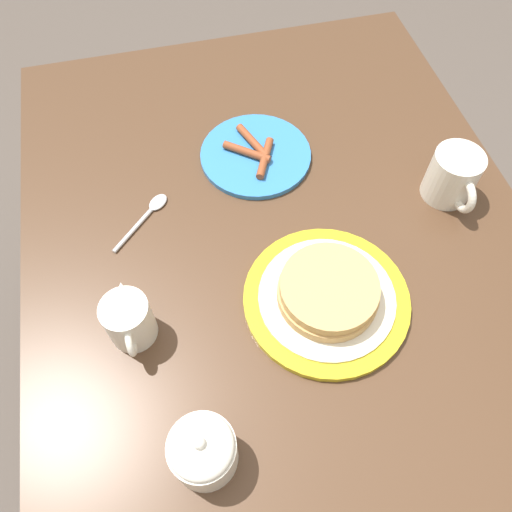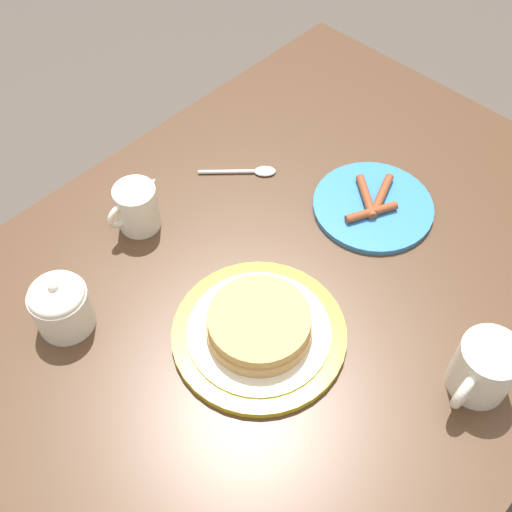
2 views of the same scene
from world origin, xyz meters
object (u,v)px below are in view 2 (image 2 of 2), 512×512
at_px(coffee_mug, 483,369).
at_px(creamer_pitcher, 137,206).
at_px(sugar_bowl, 61,305).
at_px(side_plate_bacon, 374,206).
at_px(pancake_plate, 257,331).
at_px(spoon, 250,171).

xyz_separation_m(coffee_mug, creamer_pitcher, (0.13, -0.54, -0.00)).
bearing_deg(sugar_bowl, side_plate_bacon, 159.04).
xyz_separation_m(side_plate_bacon, sugar_bowl, (0.48, -0.18, 0.04)).
bearing_deg(side_plate_bacon, pancake_plate, 5.83).
xyz_separation_m(pancake_plate, spoon, (-0.23, -0.24, -0.02)).
bearing_deg(sugar_bowl, spoon, -177.03).
distance_m(coffee_mug, sugar_bowl, 0.57).
relative_size(sugar_bowl, spoon, 0.90).
bearing_deg(coffee_mug, pancake_plate, -59.93).
relative_size(coffee_mug, spoon, 1.06).
bearing_deg(side_plate_bacon, creamer_pitcher, -41.22).
bearing_deg(sugar_bowl, pancake_plate, 128.16).
height_order(coffee_mug, creamer_pitcher, coffee_mug).
bearing_deg(spoon, coffee_mug, 81.04).
distance_m(side_plate_bacon, creamer_pitcher, 0.38).
distance_m(pancake_plate, side_plate_bacon, 0.31).
height_order(side_plate_bacon, sugar_bowl, sugar_bowl).
xyz_separation_m(pancake_plate, sugar_bowl, (0.17, -0.22, 0.03)).
xyz_separation_m(sugar_bowl, spoon, (-0.40, -0.02, -0.04)).
xyz_separation_m(creamer_pitcher, sugar_bowl, (0.19, 0.07, 0.00)).
bearing_deg(coffee_mug, creamer_pitcher, -76.81).
relative_size(coffee_mug, sugar_bowl, 1.17).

